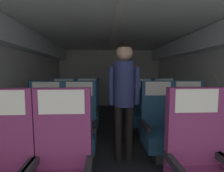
{
  "coord_description": "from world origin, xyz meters",
  "views": [
    {
      "loc": [
        -0.21,
        0.12,
        1.26
      ],
      "look_at": [
        -0.06,
        2.96,
        0.99
      ],
      "focal_mm": 24.49,
      "sensor_mm": 36.0,
      "label": 1
    }
  ],
  "objects_px": {
    "seat_a_left_aisle": "(61,172)",
    "seat_b_left_window": "(45,129)",
    "seat_b_right_window": "(159,127)",
    "seat_c_left_window": "(64,111)",
    "seat_c_right_window": "(142,111)",
    "seat_b_left_aisle": "(79,129)",
    "seat_c_right_aisle": "(165,110)",
    "seat_c_left_aisle": "(87,111)",
    "seat_a_right_window": "(199,168)",
    "flight_attendant": "(124,88)",
    "seat_b_right_aisle": "(190,126)"
  },
  "relations": [
    {
      "from": "seat_a_left_aisle",
      "to": "seat_b_left_window",
      "type": "bearing_deg",
      "value": 116.78
    },
    {
      "from": "seat_b_right_window",
      "to": "seat_c_left_window",
      "type": "height_order",
      "value": "same"
    },
    {
      "from": "seat_b_left_window",
      "to": "seat_b_right_window",
      "type": "xyz_separation_m",
      "value": [
        1.59,
        -0.0,
        0.0
      ]
    },
    {
      "from": "seat_b_right_window",
      "to": "seat_c_right_window",
      "type": "xyz_separation_m",
      "value": [
        -0.01,
        0.93,
        0.0
      ]
    },
    {
      "from": "seat_c_right_window",
      "to": "seat_a_left_aisle",
      "type": "bearing_deg",
      "value": -121.13
    },
    {
      "from": "seat_b_left_aisle",
      "to": "seat_c_right_window",
      "type": "bearing_deg",
      "value": 39.57
    },
    {
      "from": "seat_b_left_window",
      "to": "seat_b_right_window",
      "type": "relative_size",
      "value": 1.0
    },
    {
      "from": "seat_b_left_window",
      "to": "seat_c_right_aisle",
      "type": "height_order",
      "value": "same"
    },
    {
      "from": "seat_c_right_window",
      "to": "seat_b_left_aisle",
      "type": "bearing_deg",
      "value": -140.43
    },
    {
      "from": "seat_c_left_window",
      "to": "seat_a_left_aisle",
      "type": "bearing_deg",
      "value": -76.25
    },
    {
      "from": "seat_c_left_aisle",
      "to": "seat_c_right_aisle",
      "type": "bearing_deg",
      "value": -0.77
    },
    {
      "from": "seat_c_right_window",
      "to": "seat_a_right_window",
      "type": "bearing_deg",
      "value": -89.75
    },
    {
      "from": "seat_c_left_window",
      "to": "seat_c_right_window",
      "type": "xyz_separation_m",
      "value": [
        1.57,
        -0.03,
        0.0
      ]
    },
    {
      "from": "seat_a_right_window",
      "to": "seat_b_right_window",
      "type": "distance_m",
      "value": 0.93
    },
    {
      "from": "seat_a_left_aisle",
      "to": "flight_attendant",
      "type": "distance_m",
      "value": 1.26
    },
    {
      "from": "seat_a_right_window",
      "to": "seat_b_right_aisle",
      "type": "relative_size",
      "value": 1.0
    },
    {
      "from": "seat_c_right_aisle",
      "to": "flight_attendant",
      "type": "height_order",
      "value": "flight_attendant"
    },
    {
      "from": "seat_c_right_aisle",
      "to": "seat_c_right_window",
      "type": "bearing_deg",
      "value": -179.17
    },
    {
      "from": "seat_c_left_window",
      "to": "seat_c_right_aisle",
      "type": "height_order",
      "value": "same"
    },
    {
      "from": "seat_b_right_window",
      "to": "seat_b_left_aisle",
      "type": "bearing_deg",
      "value": 179.73
    },
    {
      "from": "seat_b_right_aisle",
      "to": "seat_c_left_window",
      "type": "bearing_deg",
      "value": 155.32
    },
    {
      "from": "seat_b_right_aisle",
      "to": "seat_a_left_aisle",
      "type": "bearing_deg",
      "value": -149.48
    },
    {
      "from": "seat_c_right_window",
      "to": "flight_attendant",
      "type": "distance_m",
      "value": 1.17
    },
    {
      "from": "seat_b_right_aisle",
      "to": "flight_attendant",
      "type": "height_order",
      "value": "flight_attendant"
    },
    {
      "from": "seat_b_right_aisle",
      "to": "seat_c_left_window",
      "type": "distance_m",
      "value": 2.25
    },
    {
      "from": "seat_c_left_aisle",
      "to": "flight_attendant",
      "type": "xyz_separation_m",
      "value": [
        0.62,
        -0.93,
        0.56
      ]
    },
    {
      "from": "seat_b_right_window",
      "to": "flight_attendant",
      "type": "distance_m",
      "value": 0.75
    },
    {
      "from": "seat_a_right_window",
      "to": "seat_b_right_aisle",
      "type": "distance_m",
      "value": 1.05
    },
    {
      "from": "seat_c_right_window",
      "to": "seat_c_left_aisle",
      "type": "bearing_deg",
      "value": 178.56
    },
    {
      "from": "seat_a_right_window",
      "to": "seat_b_left_window",
      "type": "relative_size",
      "value": 1.0
    },
    {
      "from": "seat_b_left_window",
      "to": "seat_c_right_aisle",
      "type": "distance_m",
      "value": 2.25
    },
    {
      "from": "seat_b_left_window",
      "to": "seat_b_left_aisle",
      "type": "relative_size",
      "value": 1.0
    },
    {
      "from": "seat_b_right_aisle",
      "to": "seat_a_right_window",
      "type": "bearing_deg",
      "value": -116.07
    },
    {
      "from": "seat_c_left_window",
      "to": "seat_c_right_window",
      "type": "distance_m",
      "value": 1.57
    },
    {
      "from": "seat_b_right_window",
      "to": "seat_a_right_window",
      "type": "bearing_deg",
      "value": -90.09
    },
    {
      "from": "seat_b_right_aisle",
      "to": "flight_attendant",
      "type": "xyz_separation_m",
      "value": [
        -0.96,
        0.01,
        0.56
      ]
    },
    {
      "from": "seat_c_right_aisle",
      "to": "flight_attendant",
      "type": "relative_size",
      "value": 0.68
    },
    {
      "from": "seat_b_right_aisle",
      "to": "flight_attendant",
      "type": "distance_m",
      "value": 1.11
    },
    {
      "from": "seat_b_left_aisle",
      "to": "seat_a_right_window",
      "type": "bearing_deg",
      "value": -39.62
    },
    {
      "from": "seat_b_left_aisle",
      "to": "seat_b_right_aisle",
      "type": "distance_m",
      "value": 1.59
    },
    {
      "from": "seat_b_left_window",
      "to": "seat_b_left_aisle",
      "type": "height_order",
      "value": "same"
    },
    {
      "from": "seat_b_right_aisle",
      "to": "seat_c_right_window",
      "type": "height_order",
      "value": "same"
    },
    {
      "from": "flight_attendant",
      "to": "seat_b_right_aisle",
      "type": "bearing_deg",
      "value": -172.15
    },
    {
      "from": "seat_c_left_aisle",
      "to": "seat_b_right_window",
      "type": "bearing_deg",
      "value": -40.43
    },
    {
      "from": "seat_a_right_window",
      "to": "seat_c_left_aisle",
      "type": "height_order",
      "value": "same"
    },
    {
      "from": "seat_b_left_aisle",
      "to": "seat_c_left_aisle",
      "type": "relative_size",
      "value": 1.0
    },
    {
      "from": "seat_c_right_window",
      "to": "flight_attendant",
      "type": "bearing_deg",
      "value": -118.46
    },
    {
      "from": "seat_b_left_aisle",
      "to": "seat_c_right_aisle",
      "type": "relative_size",
      "value": 1.0
    },
    {
      "from": "seat_b_left_aisle",
      "to": "flight_attendant",
      "type": "relative_size",
      "value": 0.68
    },
    {
      "from": "seat_c_right_aisle",
      "to": "seat_c_left_aisle",
      "type": "bearing_deg",
      "value": 179.23
    }
  ]
}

